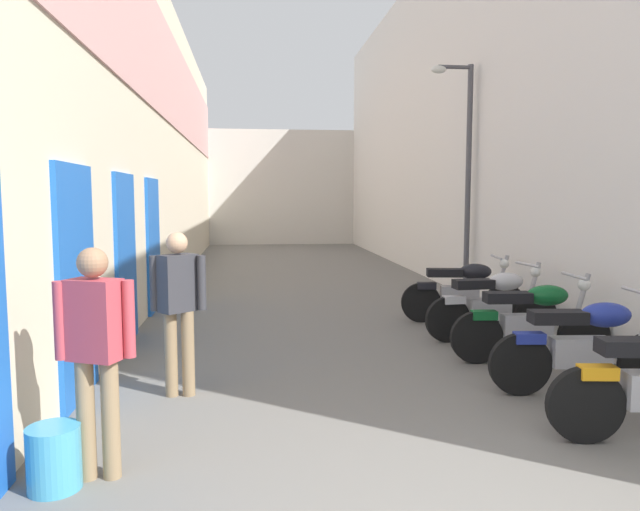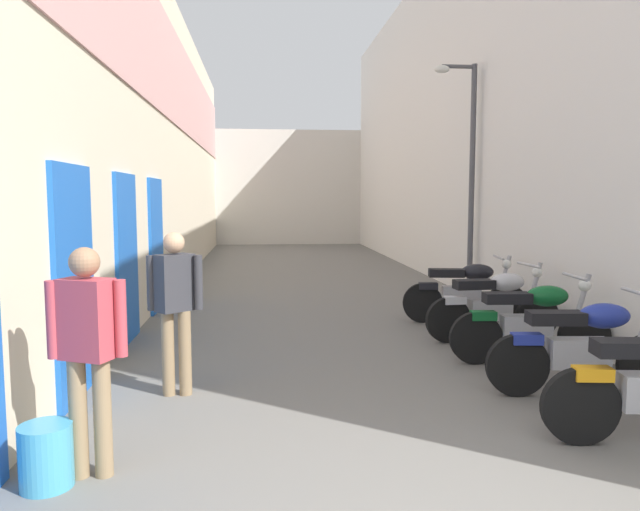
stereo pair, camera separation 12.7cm
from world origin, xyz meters
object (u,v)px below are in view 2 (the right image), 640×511
object	(u,v)px
pedestrian_by_doorway	(88,345)
street_lamp	(467,162)
motorcycle_fourth	(494,303)
water_jug_near_door	(46,456)
motorcycle_second	(585,345)
motorcycle_fifth	(465,290)
pedestrian_mid_alley	(175,301)
motorcycle_third	(532,320)

from	to	relation	value
pedestrian_by_doorway	street_lamp	distance (m)	8.37
motorcycle_fourth	pedestrian_by_doorway	xyz separation A→B (m)	(-4.21, -3.45, 0.42)
motorcycle_fourth	water_jug_near_door	size ratio (longest dim) A/B	4.41
motorcycle_fourth	pedestrian_by_doorway	size ratio (longest dim) A/B	1.18
motorcycle_second	motorcycle_fifth	world-z (taller)	same
street_lamp	motorcycle_fourth	bearing A→B (deg)	-102.43
pedestrian_by_doorway	street_lamp	size ratio (longest dim) A/B	0.37
pedestrian_mid_alley	water_jug_near_door	world-z (taller)	pedestrian_mid_alley
motorcycle_fourth	water_jug_near_door	world-z (taller)	motorcycle_fourth
pedestrian_by_doorway	motorcycle_fourth	bearing A→B (deg)	39.29
motorcycle_fifth	pedestrian_by_doorway	xyz separation A→B (m)	(-4.21, -4.56, 0.42)
pedestrian_by_doorway	motorcycle_third	bearing A→B (deg)	29.22
motorcycle_second	motorcycle_fourth	world-z (taller)	same
motorcycle_fifth	street_lamp	bearing A→B (deg)	71.15
motorcycle_second	pedestrian_by_doorway	bearing A→B (deg)	-163.73
motorcycle_fifth	street_lamp	xyz separation A→B (m)	(0.69, 2.03, 2.02)
motorcycle_second	water_jug_near_door	bearing A→B (deg)	-163.12
motorcycle_second	motorcycle_third	distance (m)	1.13
motorcycle_third	street_lamp	size ratio (longest dim) A/B	0.43
motorcycle_third	motorcycle_fourth	bearing A→B (deg)	90.00
pedestrian_by_doorway	water_jug_near_door	world-z (taller)	pedestrian_by_doorway
motorcycle_second	pedestrian_by_doorway	size ratio (longest dim) A/B	1.18
motorcycle_second	street_lamp	xyz separation A→B (m)	(0.69, 5.36, 2.02)
pedestrian_by_doorway	pedestrian_mid_alley	distance (m)	1.69
pedestrian_by_doorway	pedestrian_mid_alley	bearing A→B (deg)	78.24
water_jug_near_door	street_lamp	distance (m)	8.78
motorcycle_second	motorcycle_third	xyz separation A→B (m)	(0.00, 1.13, 0.00)
motorcycle_fourth	pedestrian_mid_alley	xyz separation A→B (m)	(-3.87, -1.79, 0.42)
motorcycle_fifth	pedestrian_mid_alley	distance (m)	4.85
street_lamp	water_jug_near_door	bearing A→B (deg)	-127.54
motorcycle_third	street_lamp	xyz separation A→B (m)	(0.69, 4.23, 2.02)
motorcycle_second	pedestrian_by_doorway	world-z (taller)	pedestrian_by_doorway
motorcycle_fourth	water_jug_near_door	distance (m)	5.73
motorcycle_fourth	pedestrian_by_doorway	distance (m)	5.46
street_lamp	motorcycle_fifth	bearing A→B (deg)	-108.85
motorcycle_second	pedestrian_mid_alley	world-z (taller)	pedestrian_mid_alley
motorcycle_third	motorcycle_fifth	distance (m)	2.20
motorcycle_second	motorcycle_fifth	bearing A→B (deg)	90.00
motorcycle_second	motorcycle_fifth	size ratio (longest dim) A/B	1.01
motorcycle_fifth	pedestrian_mid_alley	bearing A→B (deg)	-143.08
pedestrian_mid_alley	motorcycle_second	bearing A→B (deg)	-6.26
motorcycle_third	pedestrian_by_doorway	distance (m)	4.84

